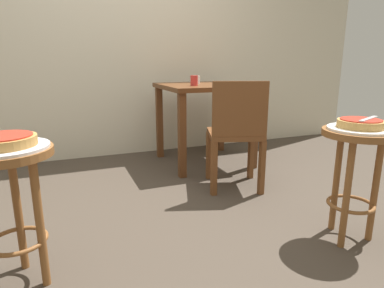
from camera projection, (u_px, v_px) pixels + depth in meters
ground_plane at (165, 215)px, 2.18m from camera, size 6.00×6.00×0.00m
back_wall at (113, 8)px, 3.30m from camera, size 6.00×0.10×3.00m
stool_foreground at (356, 160)px, 1.79m from camera, size 0.38×0.38×0.63m
serving_plate_foreground at (360, 129)px, 1.75m from camera, size 0.33×0.33×0.01m
pizza_foreground at (361, 123)px, 1.74m from camera, size 0.23×0.23×0.05m
stool_middle at (10, 186)px, 1.41m from camera, size 0.38×0.38×0.63m
serving_plate_middle at (5, 147)px, 1.37m from camera, size 0.35×0.35×0.01m
pizza_middle at (4, 141)px, 1.37m from camera, size 0.26×0.26×0.05m
dining_table at (204, 98)px, 3.18m from camera, size 0.81×0.79×0.77m
cup_near_edge at (194, 81)px, 2.96m from camera, size 0.07×0.07×0.09m
condiment_shaker at (198, 80)px, 3.20m from camera, size 0.04×0.04×0.08m
wooden_chair at (236, 131)px, 2.52m from camera, size 0.51×0.51×0.85m
pizza_server_knife at (369, 119)px, 1.73m from camera, size 0.21×0.11×0.01m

